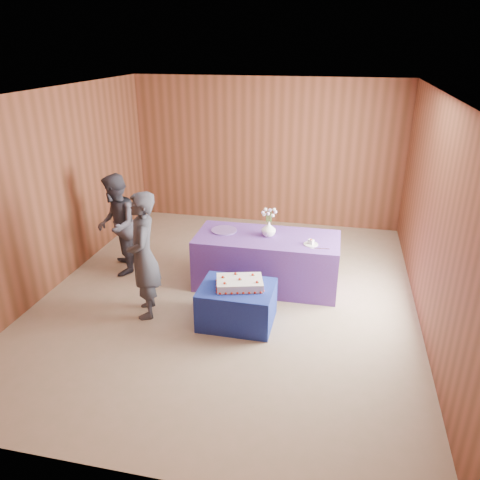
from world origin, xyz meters
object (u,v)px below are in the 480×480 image
(guest_left, at_px, (143,256))
(cake_table, at_px, (237,305))
(sheet_cake, at_px, (240,283))
(vase, at_px, (269,229))
(guest_right, at_px, (117,225))
(serving_table, at_px, (267,261))

(guest_left, bearing_deg, cake_table, 70.57)
(sheet_cake, bearing_deg, vase, 65.32)
(cake_table, bearing_deg, guest_left, -178.13)
(sheet_cake, distance_m, guest_right, 2.31)
(cake_table, relative_size, vase, 4.34)
(cake_table, bearing_deg, sheet_cake, 30.64)
(sheet_cake, bearing_deg, guest_left, 166.98)
(serving_table, bearing_deg, cake_table, -100.97)
(vase, height_order, guest_left, guest_left)
(cake_table, distance_m, vase, 1.27)
(sheet_cake, xyz_separation_m, vase, (0.18, 1.08, 0.30))
(serving_table, bearing_deg, sheet_cake, -99.54)
(vase, xyz_separation_m, guest_left, (-1.39, -1.12, -0.04))
(cake_table, height_order, guest_right, guest_right)
(serving_table, distance_m, guest_left, 1.81)
(cake_table, distance_m, sheet_cake, 0.30)
(serving_table, bearing_deg, guest_right, -179.04)
(vase, distance_m, guest_left, 1.78)
(guest_right, bearing_deg, guest_left, 16.18)
(vase, bearing_deg, serving_table, -111.71)
(sheet_cake, bearing_deg, serving_table, 65.65)
(cake_table, bearing_deg, vase, 79.62)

